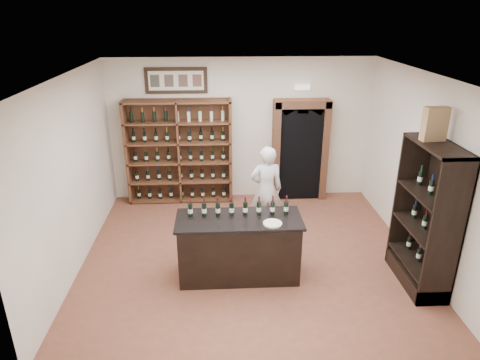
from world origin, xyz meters
The scene contains 22 objects.
floor centered at (0.00, 0.00, 0.00)m, with size 5.50×5.50×0.00m, color brown.
ceiling centered at (0.00, 0.00, 3.00)m, with size 5.50×5.50×0.00m, color white.
wall_back centered at (0.00, 2.50, 1.50)m, with size 5.50×0.04×3.00m, color white.
wall_left centered at (-2.75, 0.00, 1.50)m, with size 0.04×5.00×3.00m, color white.
wall_right centered at (2.75, 0.00, 1.50)m, with size 0.04×5.00×3.00m, color white.
wine_shelf centered at (-1.30, 2.33, 1.10)m, with size 2.20×0.38×2.20m.
framed_picture centered at (-1.30, 2.47, 2.55)m, with size 1.25×0.04×0.52m, color black.
arched_doorway centered at (1.25, 2.33, 1.14)m, with size 1.17×0.35×2.17m.
emergency_light centered at (1.25, 2.42, 2.40)m, with size 0.30×0.10×0.10m, color white.
tasting_counter centered at (-0.20, -0.60, 0.49)m, with size 1.88×0.78×1.00m.
counter_bottle_0 centered at (-0.92, -0.49, 1.11)m, with size 0.07×0.07×0.30m.
counter_bottle_1 centered at (-0.71, -0.49, 1.11)m, with size 0.07×0.07×0.30m.
counter_bottle_2 centered at (-0.51, -0.49, 1.11)m, with size 0.07×0.07×0.30m.
counter_bottle_3 centered at (-0.30, -0.49, 1.11)m, with size 0.07×0.07×0.30m.
counter_bottle_4 centered at (-0.10, -0.49, 1.11)m, with size 0.07×0.07×0.30m.
counter_bottle_5 centered at (0.11, -0.49, 1.11)m, with size 0.07×0.07×0.30m.
counter_bottle_6 centered at (0.31, -0.49, 1.11)m, with size 0.07×0.07×0.30m.
counter_bottle_7 centered at (0.52, -0.49, 1.11)m, with size 0.07×0.07×0.30m.
side_cabinet centered at (2.52, -0.90, 0.75)m, with size 0.48×1.20×2.20m.
shopkeeper centered at (0.37, 0.85, 0.82)m, with size 0.60×0.39×1.65m, color silver.
plate centered at (0.28, -0.81, 1.01)m, with size 0.28×0.28×0.02m, color silver.
wine_crate centered at (2.47, -0.73, 2.44)m, with size 0.33×0.14×0.47m, color #A48157.
Camera 1 is at (-0.49, -6.26, 3.91)m, focal length 32.00 mm.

